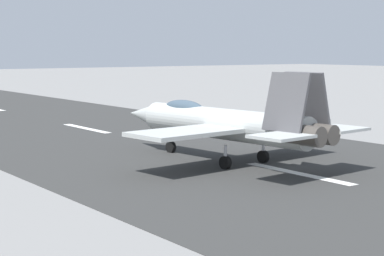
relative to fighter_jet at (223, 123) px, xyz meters
name	(u,v)px	position (x,y,z in m)	size (l,w,h in m)	color
ground_plane	(293,173)	(-5.00, -1.01, -2.41)	(400.00, 400.00, 0.00)	gray
runway_strip	(293,172)	(-5.02, -1.01, -2.40)	(240.00, 26.00, 0.02)	#30302F
fighter_jet	(223,123)	(0.00, 0.00, 0.00)	(17.71, 14.36, 5.61)	#AEB2B0
crew_person	(222,124)	(10.71, -8.35, -1.59)	(0.68, 0.39, 1.65)	#1E2338
marker_cone_mid	(301,130)	(7.51, -14.08, -2.14)	(0.44, 0.44, 0.55)	orange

